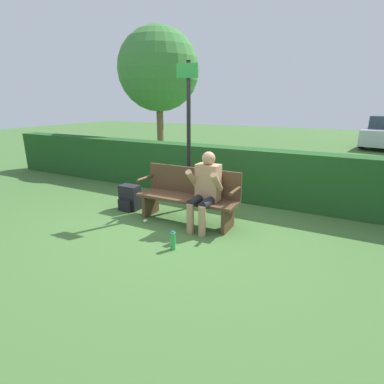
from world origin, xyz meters
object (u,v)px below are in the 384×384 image
object	(u,v)px
signpost	(189,130)
water_bottle	(173,241)
park_bench	(189,195)
tree	(159,70)
person_seated	(205,188)
backpack	(129,198)

from	to	relation	value
signpost	water_bottle	bearing A→B (deg)	-69.06
park_bench	tree	world-z (taller)	tree
person_seated	signpost	world-z (taller)	signpost
backpack	water_bottle	size ratio (longest dim) A/B	1.71
park_bench	tree	distance (m)	5.67
water_bottle	tree	xyz separation A→B (m)	(-3.51, 5.02, 2.68)
backpack	signpost	world-z (taller)	signpost
signpost	tree	xyz separation A→B (m)	(-2.93, 3.52, 1.38)
person_seated	water_bottle	distance (m)	1.02
tree	water_bottle	bearing A→B (deg)	-55.10
person_seated	water_bottle	size ratio (longest dim) A/B	4.49
water_bottle	tree	size ratio (longest dim) A/B	0.07
water_bottle	tree	world-z (taller)	tree
backpack	tree	xyz separation A→B (m)	(-2.00, 4.06, 2.59)
park_bench	tree	xyz separation A→B (m)	(-3.21, 4.03, 2.36)
backpack	signpost	distance (m)	1.62
person_seated	tree	size ratio (longest dim) A/B	0.29
signpost	person_seated	bearing A→B (deg)	-45.06
park_bench	water_bottle	world-z (taller)	park_bench
signpost	tree	size ratio (longest dim) A/B	0.63
water_bottle	tree	distance (m)	6.68
park_bench	backpack	distance (m)	1.23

